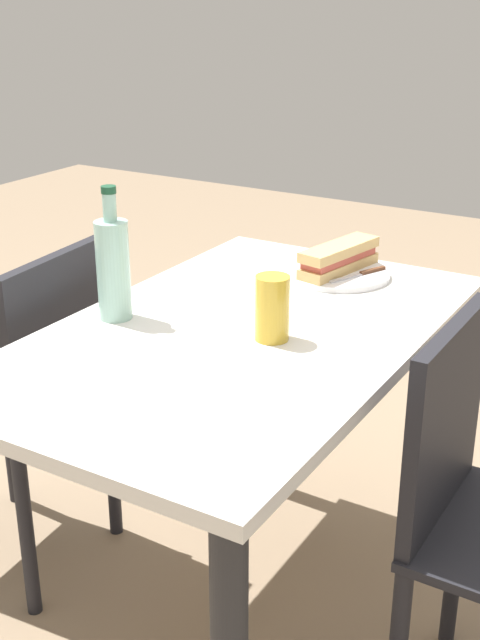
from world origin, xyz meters
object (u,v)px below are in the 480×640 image
beer_glass (272,308)px  chair_near (32,392)px  plate_near (338,274)px  baguette_sandwich_near (339,258)px  knife_near (361,274)px  water_bottle (113,267)px  dining_table (240,383)px

beer_glass → chair_near: bearing=-84.6°
chair_near → plate_near: size_ratio=3.39×
baguette_sandwich_near → knife_near: size_ratio=1.51×
water_bottle → beer_glass: 0.36m
plate_near → baguette_sandwich_near: 0.04m
water_bottle → knife_near: bearing=144.1°
dining_table → chair_near: size_ratio=1.36×
chair_near → water_bottle: water_bottle is taller
plate_near → beer_glass: (0.43, 0.05, 0.06)m
beer_glass → water_bottle: bearing=-78.6°
plate_near → water_bottle: water_bottle is taller
baguette_sandwich_near → plate_near: bearing=0.0°
knife_near → water_bottle: bearing=-35.9°
plate_near → dining_table: bearing=-4.9°
knife_near → water_bottle: 0.63m
plate_near → knife_near: size_ratio=1.52×
knife_near → water_bottle: size_ratio=0.58×
plate_near → beer_glass: size_ratio=1.88×
knife_near → beer_glass: bearing=-1.6°
baguette_sandwich_near → knife_near: (0.00, 0.06, -0.03)m
chair_near → water_bottle: size_ratio=2.98×
baguette_sandwich_near → beer_glass: bearing=6.5°
knife_near → beer_glass: 0.43m
dining_table → knife_near: size_ratio=7.01×
chair_near → plate_near: chair_near is taller
knife_near → beer_glass: beer_glass is taller
dining_table → plate_near: bearing=175.1°
dining_table → beer_glass: 0.21m
dining_table → baguette_sandwich_near: baguette_sandwich_near is taller
beer_glass → knife_near: bearing=178.4°
baguette_sandwich_near → chair_near: bearing=-50.3°
dining_table → baguette_sandwich_near: (-0.42, 0.04, 0.18)m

